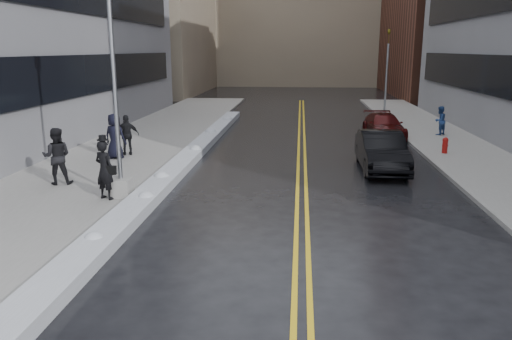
% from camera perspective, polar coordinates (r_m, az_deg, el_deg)
% --- Properties ---
extents(ground, '(160.00, 160.00, 0.00)m').
position_cam_1_polar(ground, '(14.05, -5.04, -6.27)').
color(ground, black).
rests_on(ground, ground).
extents(sidewalk_west, '(5.50, 50.00, 0.15)m').
position_cam_1_polar(sidewalk_west, '(24.85, -14.16, 2.33)').
color(sidewalk_west, gray).
rests_on(sidewalk_west, ground).
extents(sidewalk_east, '(4.00, 50.00, 0.15)m').
position_cam_1_polar(sidewalk_east, '(24.68, 22.94, 1.58)').
color(sidewalk_east, gray).
rests_on(sidewalk_east, ground).
extents(lane_line_left, '(0.12, 50.00, 0.01)m').
position_cam_1_polar(lane_line_left, '(23.49, 4.88, 1.89)').
color(lane_line_left, gold).
rests_on(lane_line_left, ground).
extents(lane_line_right, '(0.12, 50.00, 0.01)m').
position_cam_1_polar(lane_line_right, '(23.49, 5.61, 1.87)').
color(lane_line_right, gold).
rests_on(lane_line_right, ground).
extents(snow_ridge, '(0.90, 30.00, 0.34)m').
position_cam_1_polar(snow_ridge, '(22.04, -7.73, 1.47)').
color(snow_ridge, silver).
rests_on(snow_ridge, ground).
extents(building_west_far, '(14.00, 22.00, 18.00)m').
position_cam_1_polar(building_west_far, '(59.89, -12.92, 17.38)').
color(building_west_far, gray).
rests_on(building_west_far, ground).
extents(building_far, '(36.00, 16.00, 22.00)m').
position_cam_1_polar(building_far, '(73.27, 5.01, 18.48)').
color(building_far, gray).
rests_on(building_far, ground).
extents(lamppost, '(0.65, 0.65, 7.62)m').
position_cam_1_polar(lamppost, '(16.20, -15.60, 5.19)').
color(lamppost, gray).
rests_on(lamppost, sidewalk_west).
extents(fire_hydrant, '(0.26, 0.26, 0.73)m').
position_cam_1_polar(fire_hydrant, '(24.30, 20.80, 2.74)').
color(fire_hydrant, maroon).
rests_on(fire_hydrant, sidewalk_east).
extents(traffic_signal, '(0.16, 0.20, 6.00)m').
position_cam_1_polar(traffic_signal, '(37.53, 14.73, 11.12)').
color(traffic_signal, gray).
rests_on(traffic_signal, sidewalk_east).
extents(pedestrian_fedora, '(0.81, 0.68, 1.89)m').
position_cam_1_polar(pedestrian_fedora, '(16.33, -16.91, 0.01)').
color(pedestrian_fedora, black).
rests_on(pedestrian_fedora, sidewalk_west).
extents(pedestrian_b, '(1.13, 0.98, 2.00)m').
position_cam_1_polar(pedestrian_b, '(18.69, -21.81, 1.47)').
color(pedestrian_b, black).
rests_on(pedestrian_b, sidewalk_west).
extents(pedestrian_c, '(1.07, 0.82, 1.96)m').
position_cam_1_polar(pedestrian_c, '(22.34, -15.82, 3.74)').
color(pedestrian_c, black).
rests_on(pedestrian_c, sidewalk_west).
extents(pedestrian_d, '(1.14, 0.82, 1.79)m').
position_cam_1_polar(pedestrian_d, '(22.99, -14.51, 3.89)').
color(pedestrian_d, black).
rests_on(pedestrian_d, sidewalk_west).
extents(pedestrian_east, '(0.97, 0.96, 1.58)m').
position_cam_1_polar(pedestrian_east, '(29.42, 20.26, 5.32)').
color(pedestrian_east, navy).
rests_on(pedestrian_east, sidewalk_east).
extents(car_black, '(1.66, 4.73, 1.56)m').
position_cam_1_polar(car_black, '(20.68, 14.15, 2.09)').
color(car_black, black).
rests_on(car_black, ground).
extents(car_maroon, '(2.06, 4.56, 1.30)m').
position_cam_1_polar(car_maroon, '(28.61, 14.42, 4.93)').
color(car_maroon, '#3E090A').
rests_on(car_maroon, ground).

